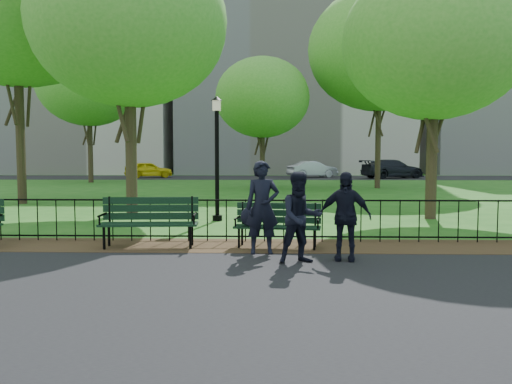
{
  "coord_description": "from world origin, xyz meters",
  "views": [
    {
      "loc": [
        -0.49,
        -8.33,
        1.77
      ],
      "look_at": [
        -0.77,
        1.5,
        1.09
      ],
      "focal_mm": 35.0,
      "sensor_mm": 36.0,
      "label": 1
    }
  ],
  "objects_px": {
    "lamppost": "(217,153)",
    "person_right": "(345,216)",
    "tree_far_c": "(262,98)",
    "tree_far_w": "(89,82)",
    "person_left": "(262,207)",
    "tree_near_e": "(435,41)",
    "tree_near_w": "(129,23)",
    "park_bench_main": "(268,219)",
    "tree_far_e": "(380,50)",
    "park_bench_left_a": "(150,216)",
    "sedan_silver": "(312,169)",
    "person_mid": "(301,217)",
    "taxi": "(149,170)",
    "sedan_dark": "(392,169)"
  },
  "relations": [
    {
      "from": "park_bench_left_a",
      "to": "lamppost",
      "type": "xyz_separation_m",
      "value": [
        0.89,
        4.14,
        1.26
      ]
    },
    {
      "from": "sedan_silver",
      "to": "tree_far_e",
      "type": "bearing_deg",
      "value": 167.48
    },
    {
      "from": "park_bench_main",
      "to": "taxi",
      "type": "height_order",
      "value": "taxi"
    },
    {
      "from": "sedan_silver",
      "to": "person_mid",
      "type": "bearing_deg",
      "value": 152.55
    },
    {
      "from": "tree_near_w",
      "to": "person_right",
      "type": "height_order",
      "value": "tree_near_w"
    },
    {
      "from": "tree_far_c",
      "to": "sedan_silver",
      "type": "distance_m",
      "value": 16.44
    },
    {
      "from": "tree_far_c",
      "to": "tree_far_w",
      "type": "distance_m",
      "value": 14.05
    },
    {
      "from": "lamppost",
      "to": "person_right",
      "type": "distance_m",
      "value": 6.09
    },
    {
      "from": "tree_far_c",
      "to": "person_mid",
      "type": "relative_size",
      "value": 4.79
    },
    {
      "from": "tree_near_w",
      "to": "sedan_silver",
      "type": "relative_size",
      "value": 1.99
    },
    {
      "from": "park_bench_left_a",
      "to": "sedan_dark",
      "type": "xyz_separation_m",
      "value": [
        12.63,
        32.45,
        0.18
      ]
    },
    {
      "from": "park_bench_main",
      "to": "sedan_dark",
      "type": "distance_m",
      "value": 34.06
    },
    {
      "from": "tree_far_e",
      "to": "park_bench_main",
      "type": "bearing_deg",
      "value": -108.01
    },
    {
      "from": "person_mid",
      "to": "person_right",
      "type": "bearing_deg",
      "value": 0.71
    },
    {
      "from": "tree_near_w",
      "to": "person_right",
      "type": "bearing_deg",
      "value": -51.87
    },
    {
      "from": "lamppost",
      "to": "tree_far_c",
      "type": "xyz_separation_m",
      "value": [
        1.04,
        14.04,
        3.18
      ]
    },
    {
      "from": "sedan_dark",
      "to": "tree_far_w",
      "type": "bearing_deg",
      "value": 87.91
    },
    {
      "from": "tree_near_w",
      "to": "tree_far_w",
      "type": "bearing_deg",
      "value": 113.4
    },
    {
      "from": "tree_far_c",
      "to": "park_bench_left_a",
      "type": "bearing_deg",
      "value": -96.05
    },
    {
      "from": "tree_near_e",
      "to": "lamppost",
      "type": "bearing_deg",
      "value": -173.92
    },
    {
      "from": "lamppost",
      "to": "person_right",
      "type": "relative_size",
      "value": 2.27
    },
    {
      "from": "park_bench_left_a",
      "to": "tree_far_w",
      "type": "relative_size",
      "value": 0.19
    },
    {
      "from": "sedan_silver",
      "to": "tree_far_w",
      "type": "bearing_deg",
      "value": 95.43
    },
    {
      "from": "lamppost",
      "to": "person_right",
      "type": "bearing_deg",
      "value": -62.69
    },
    {
      "from": "park_bench_main",
      "to": "park_bench_left_a",
      "type": "distance_m",
      "value": 2.32
    },
    {
      "from": "tree_near_e",
      "to": "tree_far_w",
      "type": "xyz_separation_m",
      "value": [
        -17.22,
        20.17,
        1.96
      ]
    },
    {
      "from": "tree_far_c",
      "to": "tree_far_w",
      "type": "xyz_separation_m",
      "value": [
        -12.15,
        6.78,
        1.93
      ]
    },
    {
      "from": "tree_near_w",
      "to": "sedan_silver",
      "type": "bearing_deg",
      "value": 73.65
    },
    {
      "from": "lamppost",
      "to": "tree_near_e",
      "type": "bearing_deg",
      "value": 6.08
    },
    {
      "from": "tree_far_c",
      "to": "tree_far_w",
      "type": "height_order",
      "value": "tree_far_w"
    },
    {
      "from": "tree_far_e",
      "to": "person_mid",
      "type": "relative_size",
      "value": 7.36
    },
    {
      "from": "tree_far_w",
      "to": "person_left",
      "type": "height_order",
      "value": "tree_far_w"
    },
    {
      "from": "tree_near_w",
      "to": "person_mid",
      "type": "xyz_separation_m",
      "value": [
        4.92,
        -7.47,
        -5.16
      ]
    },
    {
      "from": "sedan_dark",
      "to": "person_mid",
      "type": "bearing_deg",
      "value": 143.7
    },
    {
      "from": "tree_near_w",
      "to": "person_left",
      "type": "bearing_deg",
      "value": -57.41
    },
    {
      "from": "tree_near_e",
      "to": "person_right",
      "type": "xyz_separation_m",
      "value": [
        -3.36,
        -5.98,
        -4.27
      ]
    },
    {
      "from": "person_left",
      "to": "person_mid",
      "type": "height_order",
      "value": "person_left"
    },
    {
      "from": "park_bench_left_a",
      "to": "tree_far_w",
      "type": "xyz_separation_m",
      "value": [
        -10.22,
        24.96,
        6.38
      ]
    },
    {
      "from": "park_bench_main",
      "to": "lamppost",
      "type": "xyz_separation_m",
      "value": [
        -1.43,
        4.15,
        1.3
      ]
    },
    {
      "from": "park_bench_left_a",
      "to": "taxi",
      "type": "height_order",
      "value": "taxi"
    },
    {
      "from": "tree_far_c",
      "to": "tree_far_w",
      "type": "bearing_deg",
      "value": 150.84
    },
    {
      "from": "park_bench_main",
      "to": "tree_far_e",
      "type": "height_order",
      "value": "tree_far_e"
    },
    {
      "from": "person_left",
      "to": "person_mid",
      "type": "bearing_deg",
      "value": -57.09
    },
    {
      "from": "person_mid",
      "to": "tree_far_e",
      "type": "bearing_deg",
      "value": 58.16
    },
    {
      "from": "person_mid",
      "to": "sedan_silver",
      "type": "xyz_separation_m",
      "value": [
        3.13,
        34.92,
        -0.05
      ]
    },
    {
      "from": "person_left",
      "to": "park_bench_left_a",
      "type": "bearing_deg",
      "value": 158.13
    },
    {
      "from": "park_bench_main",
      "to": "person_mid",
      "type": "xyz_separation_m",
      "value": [
        0.55,
        -1.41,
        0.2
      ]
    },
    {
      "from": "lamppost",
      "to": "person_mid",
      "type": "xyz_separation_m",
      "value": [
        1.99,
        -5.56,
        -1.1
      ]
    },
    {
      "from": "tree_near_e",
      "to": "taxi",
      "type": "bearing_deg",
      "value": 118.18
    },
    {
      "from": "tree_far_c",
      "to": "tree_near_w",
      "type": "bearing_deg",
      "value": -108.13
    }
  ]
}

